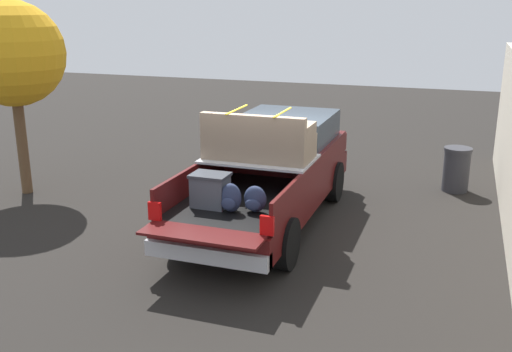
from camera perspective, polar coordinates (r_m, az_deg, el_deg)
The scene contains 4 objects.
ground_plane at distance 11.11m, azimuth 1.04°, elevation -4.62°, with size 40.00×40.00×0.00m, color black.
pickup_truck at distance 11.14m, azimuth 1.66°, elevation 0.67°, with size 6.05×2.06×2.23m.
tree_background at distance 13.30m, azimuth -22.67°, elevation 10.85°, with size 2.18×2.18×4.09m.
trash_can at distance 13.60m, azimuth 18.91°, elevation 0.63°, with size 0.60×0.60×0.98m.
Camera 1 is at (-9.84, -3.28, 3.99)m, focal length 41.11 mm.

